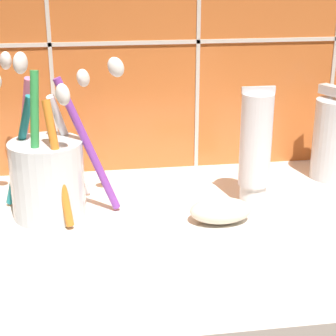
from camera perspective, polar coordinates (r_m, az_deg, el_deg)
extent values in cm
cube|color=silver|center=(62.72, 4.39, -6.52)|extent=(76.08, 37.94, 2.00)
cube|color=beige|center=(74.59, 1.62, 12.69)|extent=(86.08, 0.24, 0.50)
cylinder|color=silver|center=(63.98, -12.11, -1.12)|extent=(8.16, 8.16, 8.72)
cylinder|color=purple|center=(62.69, -8.11, 2.25)|extent=(6.74, 1.12, 15.56)
ellipsoid|color=white|center=(60.56, -5.32, 10.17)|extent=(2.41, 1.38, 2.66)
cylinder|color=white|center=(65.82, -9.95, 2.06)|extent=(4.58, 5.34, 13.46)
ellipsoid|color=white|center=(66.17, -8.62, 9.04)|extent=(2.52, 2.68, 2.67)
cylinder|color=pink|center=(67.06, -14.44, 2.92)|extent=(3.92, 6.39, 15.36)
ellipsoid|color=white|center=(68.18, -16.17, 10.44)|extent=(2.25, 2.71, 2.67)
cylinder|color=teal|center=(65.13, -14.87, 1.57)|extent=(4.86, 4.07, 13.62)
cylinder|color=green|center=(61.08, -13.36, 1.93)|extent=(2.28, 2.93, 16.43)
ellipsoid|color=white|center=(58.00, -14.77, 10.29)|extent=(2.13, 2.34, 2.39)
cylinder|color=orange|center=(60.30, -11.09, 0.39)|extent=(2.99, 3.63, 13.58)
ellipsoid|color=white|center=(56.74, -10.65, 7.35)|extent=(2.30, 2.48, 2.51)
cylinder|color=white|center=(67.77, 8.60, -2.52)|extent=(3.12, 3.12, 2.39)
cylinder|color=white|center=(65.48, 8.90, 2.84)|extent=(3.67, 3.67, 10.90)
cube|color=silver|center=(63.97, 9.19, 7.84)|extent=(3.85, 0.36, 0.80)
cylinder|color=silver|center=(76.47, 16.54, 2.80)|extent=(5.58, 5.58, 10.56)
ellipsoid|color=silver|center=(62.45, 5.36, -4.32)|extent=(6.88, 4.52, 2.62)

